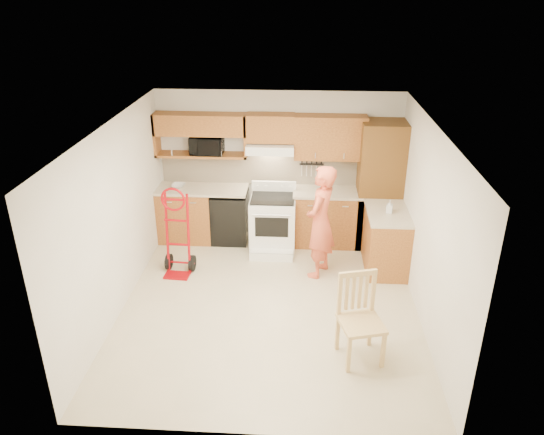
# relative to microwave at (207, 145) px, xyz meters

# --- Properties ---
(floor) EXTENTS (4.00, 4.50, 0.02)m
(floor) POSITION_rel_microwave_xyz_m (1.16, -2.08, -1.65)
(floor) COLOR #C0B190
(floor) RESTS_ON ground
(ceiling) EXTENTS (4.00, 4.50, 0.02)m
(ceiling) POSITION_rel_microwave_xyz_m (1.16, -2.08, 0.87)
(ceiling) COLOR white
(ceiling) RESTS_ON ground
(wall_back) EXTENTS (4.00, 0.02, 2.50)m
(wall_back) POSITION_rel_microwave_xyz_m (1.16, 0.17, -0.39)
(wall_back) COLOR silver
(wall_back) RESTS_ON ground
(wall_front) EXTENTS (4.00, 0.02, 2.50)m
(wall_front) POSITION_rel_microwave_xyz_m (1.16, -4.34, -0.39)
(wall_front) COLOR silver
(wall_front) RESTS_ON ground
(wall_left) EXTENTS (0.02, 4.50, 2.50)m
(wall_left) POSITION_rel_microwave_xyz_m (-0.85, -2.08, -0.39)
(wall_left) COLOR silver
(wall_left) RESTS_ON ground
(wall_right) EXTENTS (0.02, 4.50, 2.50)m
(wall_right) POSITION_rel_microwave_xyz_m (3.17, -2.08, -0.39)
(wall_right) COLOR silver
(wall_right) RESTS_ON ground
(backsplash) EXTENTS (3.92, 0.03, 0.55)m
(backsplash) POSITION_rel_microwave_xyz_m (1.16, 0.15, -0.44)
(backsplash) COLOR beige
(backsplash) RESTS_ON wall_back
(lower_cab_left) EXTENTS (0.90, 0.60, 0.90)m
(lower_cab_left) POSITION_rel_microwave_xyz_m (-0.39, -0.14, -1.19)
(lower_cab_left) COLOR #AF6A2C
(lower_cab_left) RESTS_ON ground
(dishwasher) EXTENTS (0.60, 0.60, 0.85)m
(dishwasher) POSITION_rel_microwave_xyz_m (0.36, -0.14, -1.21)
(dishwasher) COLOR black
(dishwasher) RESTS_ON ground
(lower_cab_right) EXTENTS (1.14, 0.60, 0.90)m
(lower_cab_right) POSITION_rel_microwave_xyz_m (1.99, -0.14, -1.19)
(lower_cab_right) COLOR #AF6A2C
(lower_cab_right) RESTS_ON ground
(countertop_left) EXTENTS (1.50, 0.63, 0.04)m
(countertop_left) POSITION_rel_microwave_xyz_m (-0.09, -0.13, -0.72)
(countertop_left) COLOR #BCB09A
(countertop_left) RESTS_ON lower_cab_left
(countertop_right) EXTENTS (1.14, 0.63, 0.04)m
(countertop_right) POSITION_rel_microwave_xyz_m (1.99, -0.13, -0.72)
(countertop_right) COLOR #BCB09A
(countertop_right) RESTS_ON lower_cab_right
(cab_return_right) EXTENTS (0.60, 1.00, 0.90)m
(cab_return_right) POSITION_rel_microwave_xyz_m (2.86, -0.94, -1.19)
(cab_return_right) COLOR #AF6A2C
(cab_return_right) RESTS_ON ground
(countertop_return) EXTENTS (0.63, 1.00, 0.04)m
(countertop_return) POSITION_rel_microwave_xyz_m (2.86, -0.94, -0.72)
(countertop_return) COLOR #BCB09A
(countertop_return) RESTS_ON cab_return_right
(pantry_tall) EXTENTS (0.70, 0.60, 2.10)m
(pantry_tall) POSITION_rel_microwave_xyz_m (2.81, -0.14, -0.59)
(pantry_tall) COLOR #553313
(pantry_tall) RESTS_ON ground
(upper_cab_left) EXTENTS (1.50, 0.33, 0.34)m
(upper_cab_left) POSITION_rel_microwave_xyz_m (-0.09, 0.00, 0.34)
(upper_cab_left) COLOR #AF6A2C
(upper_cab_left) RESTS_ON wall_back
(upper_shelf_mw) EXTENTS (1.50, 0.33, 0.04)m
(upper_shelf_mw) POSITION_rel_microwave_xyz_m (-0.09, 0.00, -0.17)
(upper_shelf_mw) COLOR #AF6A2C
(upper_shelf_mw) RESTS_ON wall_back
(upper_cab_center) EXTENTS (0.76, 0.33, 0.44)m
(upper_cab_center) POSITION_rel_microwave_xyz_m (1.04, 0.00, 0.30)
(upper_cab_center) COLOR #AF6A2C
(upper_cab_center) RESTS_ON wall_back
(upper_cab_right) EXTENTS (1.14, 0.33, 0.70)m
(upper_cab_right) POSITION_rel_microwave_xyz_m (1.99, 0.00, 0.16)
(upper_cab_right) COLOR #AF6A2C
(upper_cab_right) RESTS_ON wall_back
(range_hood) EXTENTS (0.76, 0.46, 0.14)m
(range_hood) POSITION_rel_microwave_xyz_m (1.04, -0.06, -0.01)
(range_hood) COLOR white
(range_hood) RESTS_ON wall_back
(knife_strip) EXTENTS (0.40, 0.05, 0.29)m
(knife_strip) POSITION_rel_microwave_xyz_m (1.71, 0.12, -0.40)
(knife_strip) COLOR black
(knife_strip) RESTS_ON backsplash
(microwave) EXTENTS (0.54, 0.37, 0.29)m
(microwave) POSITION_rel_microwave_xyz_m (0.00, 0.00, 0.00)
(microwave) COLOR black
(microwave) RESTS_ON upper_shelf_mw
(range) EXTENTS (0.73, 0.96, 1.07)m
(range) POSITION_rel_microwave_xyz_m (1.10, -0.46, -1.10)
(range) COLOR white
(range) RESTS_ON ground
(person) EXTENTS (0.62, 0.74, 1.72)m
(person) POSITION_rel_microwave_xyz_m (1.84, -1.18, -0.78)
(person) COLOR #DD593B
(person) RESTS_ON ground
(hand_truck) EXTENTS (0.53, 0.49, 1.26)m
(hand_truck) POSITION_rel_microwave_xyz_m (-0.28, -1.31, -1.01)
(hand_truck) COLOR #A6070E
(hand_truck) RESTS_ON ground
(dining_chair) EXTENTS (0.60, 0.63, 1.06)m
(dining_chair) POSITION_rel_microwave_xyz_m (2.28, -3.11, -1.10)
(dining_chair) COLOR #E0BE7A
(dining_chair) RESTS_ON ground
(soap_bottle) EXTENTS (0.11, 0.11, 0.19)m
(soap_bottle) POSITION_rel_microwave_xyz_m (2.86, -0.95, -0.60)
(soap_bottle) COLOR white
(soap_bottle) RESTS_ON countertop_return
(bowl) EXTENTS (0.24, 0.24, 0.05)m
(bowl) POSITION_rel_microwave_xyz_m (-0.49, -0.14, -0.67)
(bowl) COLOR white
(bowl) RESTS_ON countertop_left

